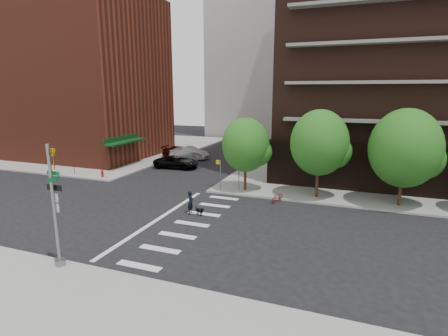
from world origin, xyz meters
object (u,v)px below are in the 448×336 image
(parked_car_black, at_px, (176,162))
(parked_car_maroon, at_px, (182,152))
(parked_car_silver, at_px, (189,153))
(traffic_signal, at_px, (56,216))
(dog_walker, at_px, (191,202))
(fire_hydrant, at_px, (102,173))
(scooter, at_px, (277,197))

(parked_car_black, distance_m, parked_car_maroon, 6.23)
(parked_car_maroon, relative_size, parked_car_silver, 1.06)
(traffic_signal, relative_size, parked_car_silver, 1.22)
(parked_car_silver, distance_m, dog_walker, 20.48)
(traffic_signal, xyz_separation_m, parked_car_black, (-5.48, 22.15, -2.01))
(parked_car_silver, relative_size, dog_walker, 2.97)
(parked_car_black, bearing_deg, traffic_signal, -170.54)
(fire_hydrant, height_order, scooter, fire_hydrant)
(traffic_signal, bearing_deg, parked_car_silver, 103.35)
(traffic_signal, xyz_separation_m, parked_car_silver, (-6.55, 27.59, -1.89))
(traffic_signal, height_order, parked_car_silver, traffic_signal)
(parked_car_maroon, xyz_separation_m, dog_walker, (10.28, -18.72, 0.07))
(parked_car_silver, bearing_deg, parked_car_maroon, 74.77)
(parked_car_maroon, xyz_separation_m, parked_car_silver, (1.18, -0.37, 0.05))
(parked_car_silver, xyz_separation_m, dog_walker, (9.10, -18.35, 0.02))
(parked_car_maroon, height_order, dog_walker, dog_walker)
(parked_car_silver, bearing_deg, fire_hydrant, 166.31)
(parked_car_black, height_order, scooter, parked_car_black)
(parked_car_black, distance_m, parked_car_silver, 5.54)
(fire_hydrant, distance_m, parked_car_silver, 12.78)
(parked_car_black, bearing_deg, fire_hydrant, 142.02)
(traffic_signal, relative_size, scooter, 3.87)
(fire_hydrant, xyz_separation_m, parked_car_silver, (3.48, 12.30, 0.26))
(parked_car_maroon, relative_size, dog_walker, 3.14)
(parked_car_black, relative_size, dog_walker, 3.01)
(scooter, height_order, dog_walker, dog_walker)
(parked_car_maroon, relative_size, scooter, 3.35)
(parked_car_maroon, bearing_deg, fire_hydrant, 165.92)
(traffic_signal, bearing_deg, scooter, 61.10)
(fire_hydrant, xyz_separation_m, parked_car_maroon, (2.30, 12.67, 0.20))
(fire_hydrant, distance_m, parked_car_maroon, 12.88)
(parked_car_black, xyz_separation_m, parked_car_silver, (-1.07, 5.44, 0.12))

